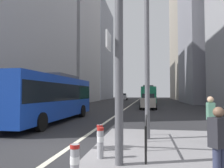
# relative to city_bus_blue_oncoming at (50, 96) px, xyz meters

# --- Properties ---
(ground_plane) EXTENTS (160.00, 160.00, 0.00)m
(ground_plane) POSITION_rel_city_bus_blue_oncoming_xyz_m (3.80, 13.17, -1.84)
(ground_plane) COLOR #28282B
(lane_centre_line) EXTENTS (0.20, 80.00, 0.01)m
(lane_centre_line) POSITION_rel_city_bus_blue_oncoming_xyz_m (3.80, 23.17, -1.83)
(lane_centre_line) COLOR beige
(lane_centre_line) RESTS_ON ground
(office_tower_left_mid) EXTENTS (12.59, 17.70, 29.88)m
(office_tower_left_mid) POSITION_rel_city_bus_blue_oncoming_xyz_m (-12.20, 33.67, 13.11)
(office_tower_left_mid) COLOR #9E9EA3
(office_tower_left_mid) RESTS_ON ground
(office_tower_left_far) EXTENTS (10.81, 23.55, 32.21)m
(office_tower_left_far) POSITION_rel_city_bus_blue_oncoming_xyz_m (-12.20, 58.78, 14.27)
(office_tower_left_far) COLOR slate
(office_tower_left_far) RESTS_ON ground
(office_tower_right_far) EXTENTS (11.70, 24.32, 46.24)m
(office_tower_right_far) POSITION_rel_city_bus_blue_oncoming_xyz_m (20.80, 58.28, 21.28)
(office_tower_right_far) COLOR gray
(office_tower_right_far) RESTS_ON ground
(city_bus_blue_oncoming) EXTENTS (2.77, 10.92, 3.40)m
(city_bus_blue_oncoming) POSITION_rel_city_bus_blue_oncoming_xyz_m (0.00, 0.00, 0.00)
(city_bus_blue_oncoming) COLOR #14389E
(city_bus_blue_oncoming) RESTS_ON ground
(sedan_white_oncoming) EXTENTS (2.15, 4.35, 1.94)m
(sedan_white_oncoming) POSITION_rel_city_bus_blue_oncoming_xyz_m (-3.29, 0.16, -0.85)
(sedan_white_oncoming) COLOR silver
(sedan_white_oncoming) RESTS_ON ground
(city_bus_red_receding) EXTENTS (2.91, 11.48, 3.40)m
(city_bus_red_receding) POSITION_rel_city_bus_blue_oncoming_xyz_m (6.63, 27.58, 0.00)
(city_bus_red_receding) COLOR #198456
(city_bus_red_receding) RESTS_ON ground
(city_bus_red_distant) EXTENTS (2.84, 10.94, 3.40)m
(city_bus_red_distant) POSITION_rel_city_bus_blue_oncoming_xyz_m (7.24, 50.87, 0.00)
(city_bus_red_distant) COLOR #198456
(city_bus_red_distant) RESTS_ON ground
(car_oncoming_mid) EXTENTS (2.17, 4.48, 1.94)m
(car_oncoming_mid) POSITION_rel_city_bus_blue_oncoming_xyz_m (-0.23, 47.94, -0.85)
(car_oncoming_mid) COLOR silver
(car_oncoming_mid) RESTS_ON ground
(car_receding_near) EXTENTS (2.09, 4.61, 1.94)m
(car_receding_near) POSITION_rel_city_bus_blue_oncoming_xyz_m (6.70, 13.59, -0.84)
(car_receding_near) COLOR #B2A899
(car_receding_near) RESTS_ON ground
(traffic_signal_gantry) EXTENTS (5.92, 0.65, 6.00)m
(traffic_signal_gantry) POSITION_rel_city_bus_blue_oncoming_xyz_m (3.96, -8.51, 2.26)
(traffic_signal_gantry) COLOR #515156
(traffic_signal_gantry) RESTS_ON median_island
(street_lamp_post) EXTENTS (5.50, 0.32, 8.00)m
(street_lamp_post) POSITION_rel_city_bus_blue_oncoming_xyz_m (6.64, -5.15, 3.45)
(street_lamp_post) COLOR #56565B
(street_lamp_post) RESTS_ON median_island
(bollard_left) EXTENTS (0.20, 0.20, 0.82)m
(bollard_left) POSITION_rel_city_bus_blue_oncoming_xyz_m (5.21, -9.92, -1.23)
(bollard_left) COLOR #99999E
(bollard_left) RESTS_ON median_island
(bollard_right) EXTENTS (0.20, 0.20, 0.86)m
(bollard_right) POSITION_rel_city_bus_blue_oncoming_xyz_m (5.32, -8.02, -1.21)
(bollard_right) COLOR #99999E
(bollard_right) RESTS_ON median_island
(bollard_back) EXTENTS (0.20, 0.20, 0.82)m
(bollard_back) POSITION_rel_city_bus_blue_oncoming_xyz_m (5.12, -7.22, -1.23)
(bollard_back) COLOR #99999E
(bollard_back) RESTS_ON median_island
(pedestrian_railing) EXTENTS (0.06, 4.06, 0.98)m
(pedestrian_railing) POSITION_rel_city_bus_blue_oncoming_xyz_m (6.60, -6.35, -0.97)
(pedestrian_railing) COLOR black
(pedestrian_railing) RESTS_ON median_island
(pedestrian_waiting) EXTENTS (0.45, 0.42, 1.58)m
(pedestrian_waiting) POSITION_rel_city_bus_blue_oncoming_xyz_m (8.06, -9.48, -0.82)
(pedestrian_waiting) COLOR #2D334C
(pedestrian_waiting) RESTS_ON median_island
(pedestrian_walking) EXTENTS (0.24, 0.38, 1.73)m
(pedestrian_walking) POSITION_rel_city_bus_blue_oncoming_xyz_m (8.97, -5.51, -0.72)
(pedestrian_walking) COLOR black
(pedestrian_walking) RESTS_ON median_island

